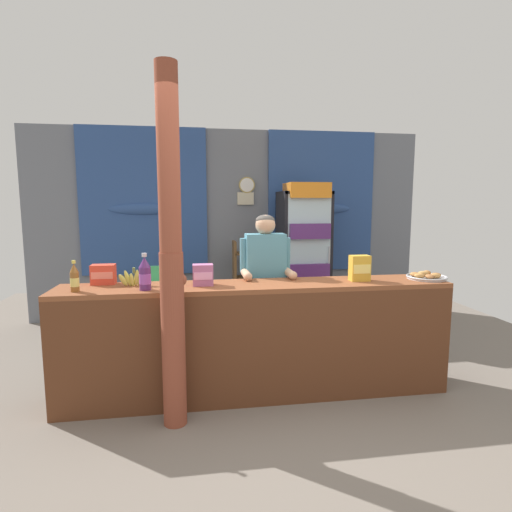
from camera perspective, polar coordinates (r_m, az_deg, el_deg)
name	(u,v)px	position (r m, az deg, el deg)	size (l,w,h in m)	color
ground_plane	(246,360)	(4.52, -1.41, -14.45)	(7.75, 7.75, 0.00)	slate
back_wall_curtained	(230,221)	(6.02, -3.65, 4.89)	(5.72, 0.22, 2.74)	slate
stall_counter	(259,332)	(3.48, 0.50, -10.65)	(3.36, 0.49, 1.00)	brown
timber_post	(171,260)	(3.02, -11.88, -0.55)	(0.20, 0.18, 2.66)	brown
drink_fridge	(304,248)	(5.64, 6.73, 1.12)	(0.66, 0.69, 1.95)	black
bottle_shelf_rack	(250,280)	(5.76, -0.86, -3.38)	(0.48, 0.28, 1.16)	brown
plastic_lawn_chair	(158,295)	(5.46, -13.62, -5.37)	(0.48, 0.48, 0.86)	#4CC675
shopkeeper	(265,276)	(3.89, 1.33, -2.80)	(0.49, 0.42, 1.58)	#28282D
soda_bottle_grape_soda	(145,274)	(3.33, -15.41, -2.53)	(0.09, 0.09, 0.30)	#56286B
soda_bottle_iced_tea	(75,278)	(3.46, -24.23, -2.91)	(0.07, 0.07, 0.25)	brown
snack_box_wafer	(203,275)	(3.43, -7.50, -2.65)	(0.17, 0.12, 0.18)	#B76699
snack_box_crackers	(103,274)	(3.69, -20.73, -2.44)	(0.20, 0.12, 0.17)	#E5422D
snack_box_choco_powder	(360,268)	(3.71, 14.42, -1.67)	(0.17, 0.11, 0.23)	gold
pastry_tray	(426,276)	(4.01, 22.90, -2.67)	(0.36, 0.36, 0.07)	#BCBCC1
banana_bunch	(135,278)	(3.53, -16.76, -3.05)	(0.28, 0.06, 0.16)	#CCC14C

